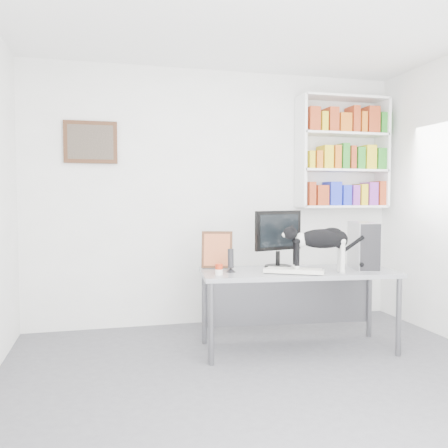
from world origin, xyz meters
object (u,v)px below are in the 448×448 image
object	(u,v)px
desk	(298,310)
speaker	(231,260)
pc_tower	(363,245)
cat	(321,250)
keyboard	(294,271)
bookshelf	(343,152)
monitor	(278,239)
soup_can	(219,269)
leaning_print	(217,249)

from	to	relation	value
desk	speaker	world-z (taller)	speaker
pc_tower	cat	size ratio (longest dim) A/B	0.66
keyboard	pc_tower	distance (m)	0.75
bookshelf	monitor	bearing A→B (deg)	-143.82
bookshelf	desk	distance (m)	2.00
monitor	pc_tower	xyz separation A→B (m)	(0.74, -0.21, -0.06)
soup_can	cat	distance (m)	0.89
bookshelf	cat	size ratio (longest dim) A/B	1.96
desk	leaning_print	size ratio (longest dim) A/B	4.89
leaning_print	cat	distance (m)	0.93
pc_tower	cat	xyz separation A→B (m)	(-0.48, -0.13, -0.01)
soup_can	speaker	bearing A→B (deg)	42.19
bookshelf	monitor	xyz separation A→B (m)	(-1.04, -0.76, -0.88)
keyboard	pc_tower	xyz separation A→B (m)	(0.72, 0.11, 0.19)
monitor	speaker	xyz separation A→B (m)	(-0.48, -0.15, -0.16)
keyboard	cat	world-z (taller)	cat
speaker	cat	bearing A→B (deg)	-6.54
cat	monitor	bearing A→B (deg)	137.55
bookshelf	soup_can	xyz separation A→B (m)	(-1.66, -1.03, -1.10)
speaker	bookshelf	bearing A→B (deg)	39.34
pc_tower	leaning_print	distance (m)	1.33
keyboard	leaning_print	bearing A→B (deg)	169.78
bookshelf	cat	xyz separation A→B (m)	(-0.78, -1.11, -0.95)
bookshelf	monitor	world-z (taller)	bookshelf
desk	leaning_print	bearing A→B (deg)	160.88
desk	soup_can	bearing A→B (deg)	-168.25
pc_tower	leaning_print	world-z (taller)	pc_tower
bookshelf	pc_tower	xyz separation A→B (m)	(-0.30, -0.98, -0.93)
bookshelf	speaker	size ratio (longest dim) A/B	5.90
desk	speaker	distance (m)	0.76
desk	leaning_print	world-z (taller)	leaning_print
bookshelf	pc_tower	world-z (taller)	bookshelf
pc_tower	cat	world-z (taller)	pc_tower
desk	pc_tower	xyz separation A→B (m)	(0.63, -0.02, 0.56)
bookshelf	cat	distance (m)	1.66
bookshelf	desk	bearing A→B (deg)	-134.02
bookshelf	pc_tower	distance (m)	1.38
monitor	cat	xyz separation A→B (m)	(0.26, -0.35, -0.07)
pc_tower	cat	bearing A→B (deg)	-150.28
monitor	bookshelf	bearing A→B (deg)	18.24
desk	soup_can	distance (m)	0.84
desk	monitor	size ratio (longest dim) A/B	3.19
keyboard	leaning_print	distance (m)	0.74
pc_tower	cat	distance (m)	0.50
desk	cat	world-z (taller)	cat
leaning_print	soup_can	world-z (taller)	leaning_print
pc_tower	soup_can	xyz separation A→B (m)	(-1.36, -0.05, -0.16)
bookshelf	pc_tower	size ratio (longest dim) A/B	2.97
monitor	leaning_print	xyz separation A→B (m)	(-0.54, 0.11, -0.09)
pc_tower	bookshelf	bearing A→B (deg)	87.16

